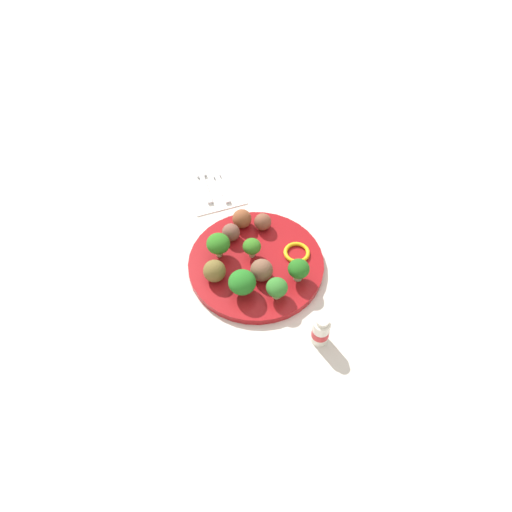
% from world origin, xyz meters
% --- Properties ---
extents(ground_plane, '(4.00, 4.00, 0.00)m').
position_xyz_m(ground_plane, '(0.00, 0.00, 0.00)').
color(ground_plane, silver).
extents(plate, '(0.28, 0.28, 0.02)m').
position_xyz_m(plate, '(0.00, 0.00, 0.01)').
color(plate, maroon).
rests_on(plate, ground_plane).
extents(broccoli_floret_near_rim, '(0.05, 0.05, 0.05)m').
position_xyz_m(broccoli_floret_near_rim, '(-0.06, 0.06, 0.05)').
color(broccoli_floret_near_rim, '#8EC77B').
rests_on(broccoli_floret_near_rim, plate).
extents(broccoli_floret_back_left, '(0.04, 0.04, 0.04)m').
position_xyz_m(broccoli_floret_back_left, '(0.02, -0.00, 0.04)').
color(broccoli_floret_back_left, '#A3B882').
rests_on(broccoli_floret_back_left, plate).
extents(broccoli_floret_center, '(0.05, 0.05, 0.06)m').
position_xyz_m(broccoli_floret_center, '(0.05, 0.06, 0.05)').
color(broccoli_floret_center, '#AAC780').
rests_on(broccoli_floret_center, plate).
extents(broccoli_floret_front_left, '(0.04, 0.04, 0.05)m').
position_xyz_m(broccoli_floret_front_left, '(-0.09, 0.00, 0.04)').
color(broccoli_floret_front_left, '#95CC78').
rests_on(broccoli_floret_front_left, plate).
extents(broccoli_floret_mid_left, '(0.04, 0.04, 0.05)m').
position_xyz_m(broccoli_floret_mid_left, '(-0.07, -0.06, 0.05)').
color(broccoli_floret_mid_left, '#8FBD7F').
rests_on(broccoli_floret_mid_left, plate).
extents(meatball_mid_right, '(0.04, 0.04, 0.04)m').
position_xyz_m(meatball_mid_right, '(0.08, 0.02, 0.04)').
color(meatball_mid_right, brown).
rests_on(meatball_mid_right, plate).
extents(meatball_near_rim, '(0.04, 0.04, 0.04)m').
position_xyz_m(meatball_near_rim, '(0.10, -0.02, 0.04)').
color(meatball_near_rim, brown).
rests_on(meatball_near_rim, plate).
extents(meatball_center, '(0.05, 0.05, 0.05)m').
position_xyz_m(meatball_center, '(-0.04, 0.01, 0.04)').
color(meatball_center, brown).
rests_on(meatball_center, plate).
extents(meatball_front_right, '(0.05, 0.05, 0.05)m').
position_xyz_m(meatball_front_right, '(0.00, 0.09, 0.04)').
color(meatball_front_right, brown).
rests_on(meatball_front_right, plate).
extents(meatball_far_rim, '(0.04, 0.04, 0.04)m').
position_xyz_m(meatball_far_rim, '(0.08, -0.05, 0.03)').
color(meatball_far_rim, brown).
rests_on(meatball_far_rim, plate).
extents(pepper_ring_mid_left, '(0.06, 0.06, 0.01)m').
position_xyz_m(pepper_ring_mid_left, '(-0.02, -0.09, 0.02)').
color(pepper_ring_mid_left, gold).
rests_on(pepper_ring_mid_left, plate).
extents(napkin, '(0.18, 0.14, 0.01)m').
position_xyz_m(napkin, '(0.26, -0.01, 0.00)').
color(napkin, white).
rests_on(napkin, ground_plane).
extents(fork, '(0.12, 0.04, 0.01)m').
position_xyz_m(fork, '(0.27, 0.01, 0.01)').
color(fork, silver).
rests_on(fork, napkin).
extents(knife, '(0.15, 0.03, 0.01)m').
position_xyz_m(knife, '(0.27, -0.03, 0.01)').
color(knife, silver).
rests_on(knife, napkin).
extents(yogurt_bottle, '(0.03, 0.03, 0.07)m').
position_xyz_m(yogurt_bottle, '(-0.21, -0.03, 0.03)').
color(yogurt_bottle, white).
rests_on(yogurt_bottle, ground_plane).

